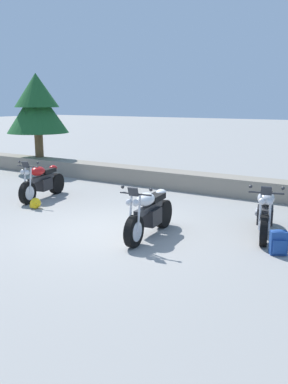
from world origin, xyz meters
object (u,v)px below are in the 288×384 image
rider_backpack (278,242)px  rider_helmet (35,203)px  motorcycle_red_near_left (42,182)px  pine_tree_far_left (37,105)px  motorcycle_white_centre (149,214)px  motorcycle_silver_far_right (265,212)px

rider_backpack → rider_helmet: (-6.29, 0.03, -0.11)m
motorcycle_red_near_left → pine_tree_far_left: size_ratio=0.62×
motorcycle_red_near_left → motorcycle_white_centre: same height
motorcycle_red_near_left → motorcycle_white_centre: (4.42, -1.32, 0.00)m
motorcycle_white_centre → pine_tree_far_left: (-8.24, 4.93, 2.14)m
rider_helmet → pine_tree_far_left: 6.85m
motorcycle_silver_far_right → rider_backpack: 1.18m
motorcycle_silver_far_right → rider_helmet: motorcycle_silver_far_right is taller
rider_helmet → pine_tree_far_left: pine_tree_far_left is taller
rider_helmet → pine_tree_far_left: bearing=134.8°
rider_backpack → motorcycle_white_centre: bearing=-171.7°
motorcycle_red_near_left → pine_tree_far_left: bearing=136.6°
motorcycle_white_centre → rider_backpack: 2.58m
rider_helmet → motorcycle_red_near_left: bearing=126.3°
motorcycle_red_near_left → rider_helmet: motorcycle_red_near_left is taller
rider_helmet → pine_tree_far_left: (-4.49, 4.53, 2.49)m
motorcycle_red_near_left → motorcycle_silver_far_right: (6.40, 0.07, 0.00)m
motorcycle_red_near_left → rider_backpack: 7.03m
motorcycle_white_centre → rider_helmet: motorcycle_white_centre is taller
rider_backpack → rider_helmet: size_ratio=1.68×
motorcycle_silver_far_right → motorcycle_white_centre: bearing=-145.0°
rider_backpack → rider_helmet: 6.29m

